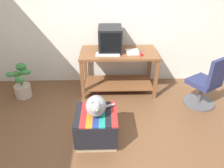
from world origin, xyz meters
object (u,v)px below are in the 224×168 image
book (132,52)px  cat (96,106)px  office_chair (206,85)px  stapler (141,54)px  ottoman_with_blanket (97,127)px  tv_monitor (110,39)px  desk (119,64)px  keyboard (108,54)px  potted_plant (22,84)px

book → cat: bearing=-119.1°
office_chair → stapler: bearing=-51.4°
ottoman_with_blanket → stapler: stapler is taller
tv_monitor → ottoman_with_blanket: tv_monitor is taller
ottoman_with_blanket → cat: (0.00, 0.00, 0.34)m
ottoman_with_blanket → office_chair: size_ratio=0.62×
tv_monitor → stapler: 0.60m
tv_monitor → book: size_ratio=2.04×
desk → stapler: 0.48m
desk → cat: bearing=-105.0°
book → cat: 1.40m
keyboard → stapler: 0.55m
book → office_chair: 1.32m
ottoman_with_blanket → stapler: size_ratio=5.05×
book → cat: (-0.59, -1.25, -0.23)m
stapler → keyboard: bearing=159.2°
cat → office_chair: 1.92m
desk → book: 0.35m
office_chair → tv_monitor: bearing=-54.1°
tv_monitor → potted_plant: 1.74m
tv_monitor → potted_plant: tv_monitor is taller
tv_monitor → keyboard: 0.30m
cat → stapler: bearing=58.5°
office_chair → desk: bearing=-53.3°
desk → stapler: (0.36, -0.18, 0.26)m
keyboard → ottoman_with_blanket: size_ratio=0.72×
office_chair → cat: bearing=-8.7°
book → potted_plant: book is taller
book → cat: size_ratio=0.64×
book → ottoman_with_blanket: bearing=-119.2°
desk → keyboard: bearing=-141.3°
tv_monitor → office_chair: 1.76m
ottoman_with_blanket → potted_plant: bearing=140.3°
tv_monitor → cat: bearing=-98.3°
desk → ottoman_with_blanket: desk is taller
ottoman_with_blanket → office_chair: 1.93m
keyboard → book: book is taller
desk → potted_plant: desk is taller
cat → office_chair: (1.76, 0.76, -0.17)m
ottoman_with_blanket → potted_plant: size_ratio=0.89×
cat → potted_plant: bearing=141.6°
desk → cat: 1.35m
tv_monitor → desk: bearing=-28.4°
tv_monitor → book: tv_monitor is taller
keyboard → cat: 1.19m
desk → book: bearing=-12.3°
tv_monitor → keyboard: size_ratio=1.27×
keyboard → office_chair: office_chair is taller
desk → office_chair: office_chair is taller
keyboard → ottoman_with_blanket: (-0.17, -1.16, -0.56)m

